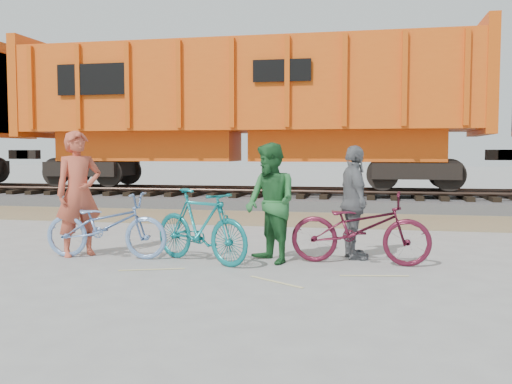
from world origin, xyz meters
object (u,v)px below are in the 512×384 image
at_px(bicycle_blue, 106,225).
at_px(person_solo, 79,194).
at_px(hopper_car_center, 244,107).
at_px(bicycle_teal, 201,226).
at_px(bicycle_maroon, 360,228).
at_px(person_woman, 354,202).
at_px(person_man, 271,203).

bearing_deg(bicycle_blue, person_solo, 75.73).
bearing_deg(hopper_car_center, bicycle_teal, -81.37).
height_order(bicycle_blue, bicycle_maroon, bicycle_maroon).
bearing_deg(bicycle_maroon, person_woman, 17.22).
distance_m(hopper_car_center, bicycle_maroon, 9.86).
bearing_deg(person_woman, bicycle_blue, 83.41).
bearing_deg(person_man, hopper_car_center, 152.82).
relative_size(bicycle_blue, bicycle_maroon, 0.96).
distance_m(bicycle_teal, bicycle_maroon, 2.31).
xyz_separation_m(bicycle_blue, bicycle_maroon, (3.81, 0.29, 0.02)).
bearing_deg(bicycle_blue, bicycle_maroon, -88.64).
xyz_separation_m(bicycle_blue, person_man, (2.52, 0.13, 0.38)).
distance_m(bicycle_blue, person_solo, 0.69).
distance_m(hopper_car_center, bicycle_blue, 9.44).
bearing_deg(person_solo, bicycle_maroon, -43.29).
xyz_separation_m(bicycle_blue, bicycle_teal, (1.52, -0.07, 0.04)).
height_order(bicycle_blue, person_solo, person_solo).
height_order(person_solo, person_woman, person_solo).
bearing_deg(bicycle_teal, bicycle_maroon, -53.40).
xyz_separation_m(bicycle_teal, person_woman, (2.18, 0.76, 0.32)).
height_order(bicycle_blue, person_woman, person_woman).
bearing_deg(bicycle_maroon, hopper_car_center, 25.82).
relative_size(bicycle_blue, person_solo, 0.98).
height_order(bicycle_maroon, person_solo, person_solo).
height_order(hopper_car_center, person_woman, hopper_car_center).
bearing_deg(bicycle_blue, person_man, -90.09).
bearing_deg(bicycle_teal, person_man, -51.09).
bearing_deg(bicycle_maroon, person_solo, 95.68).
xyz_separation_m(person_man, person_woman, (1.18, 0.56, -0.02)).
relative_size(hopper_car_center, bicycle_maroon, 7.01).
height_order(bicycle_teal, bicycle_maroon, bicycle_teal).
bearing_deg(hopper_car_center, bicycle_blue, -90.82).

